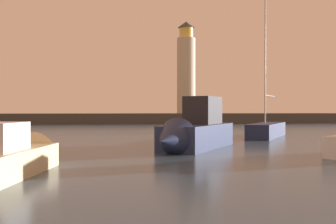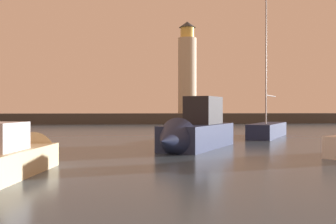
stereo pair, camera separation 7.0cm
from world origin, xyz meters
name	(u,v)px [view 2 (the right image)]	position (x,y,z in m)	size (l,w,h in m)	color
ground_plane	(147,137)	(0.00, 32.78, 0.00)	(220.00, 220.00, 0.00)	#384C60
breakwater	(134,118)	(0.00, 65.56, 0.85)	(71.20, 4.90, 1.71)	#423F3D
lighthouse	(187,70)	(9.02, 65.56, 9.12)	(3.13, 3.13, 15.66)	beige
motorboat_2	(18,155)	(-6.20, 13.74, 0.64)	(2.99, 7.08, 2.32)	beige
motorboat_3	(193,132)	(2.02, 21.45, 1.05)	(6.71, 8.98, 3.54)	#1E284C
sailboat_moored	(268,129)	(10.26, 31.06, 0.68)	(5.96, 8.12, 14.51)	#1E284C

